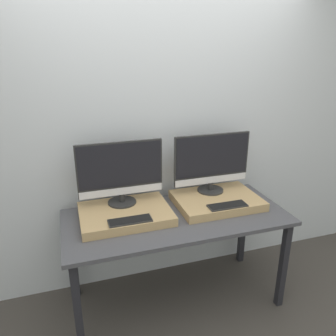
{
  "coord_description": "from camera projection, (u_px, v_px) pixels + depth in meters",
  "views": [
    {
      "loc": [
        -0.73,
        -1.69,
        1.96
      ],
      "look_at": [
        0.0,
        0.58,
        1.09
      ],
      "focal_mm": 35.0,
      "sensor_mm": 36.0,
      "label": 1
    }
  ],
  "objects": [
    {
      "name": "wall_back",
      "position": [
        159.0,
        134.0,
        2.67
      ],
      "size": [
        8.0,
        0.04,
        2.6
      ],
      "color": "silver",
      "rests_on": "ground_plane"
    },
    {
      "name": "workbench",
      "position": [
        176.0,
        225.0,
        2.49
      ],
      "size": [
        1.67,
        0.74,
        0.78
      ],
      "color": "#47474C",
      "rests_on": "ground_plane"
    },
    {
      "name": "keyboard_right",
      "position": [
        227.0,
        205.0,
        2.46
      ],
      "size": [
        0.3,
        0.11,
        0.01
      ],
      "color": "#2D2D2D",
      "rests_on": "wooden_riser_right"
    },
    {
      "name": "monitor_right",
      "position": [
        212.0,
        162.0,
        2.64
      ],
      "size": [
        0.64,
        0.22,
        0.49
      ],
      "color": "#282828",
      "rests_on": "wooden_riser_right"
    },
    {
      "name": "wooden_riser_left",
      "position": [
        125.0,
        214.0,
        2.42
      ],
      "size": [
        0.66,
        0.48,
        0.07
      ],
      "color": "tan",
      "rests_on": "workbench"
    },
    {
      "name": "monitor_left",
      "position": [
        121.0,
        172.0,
        2.43
      ],
      "size": [
        0.64,
        0.22,
        0.49
      ],
      "color": "#282828",
      "rests_on": "wooden_riser_left"
    },
    {
      "name": "ground_plane",
      "position": [
        192.0,
        333.0,
        2.4
      ],
      "size": [
        12.0,
        12.0,
        0.0
      ],
      "primitive_type": "plane",
      "color": "#423D38"
    },
    {
      "name": "keyboard_left",
      "position": [
        130.0,
        220.0,
        2.24
      ],
      "size": [
        0.3,
        0.11,
        0.01
      ],
      "color": "#2D2D2D",
      "rests_on": "wooden_riser_left"
    },
    {
      "name": "wooden_riser_right",
      "position": [
        217.0,
        200.0,
        2.63
      ],
      "size": [
        0.66,
        0.48,
        0.07
      ],
      "color": "tan",
      "rests_on": "workbench"
    }
  ]
}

